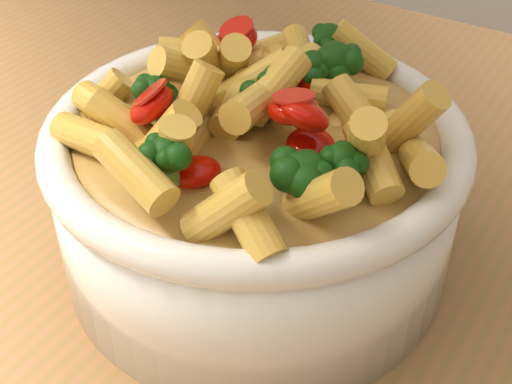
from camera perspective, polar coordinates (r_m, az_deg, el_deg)
The scene contains 3 objects.
table at distance 0.60m, azimuth -1.94°, elevation -8.25°, with size 1.20×0.80×0.90m.
serving_bowl at distance 0.45m, azimuth 0.00°, elevation 0.14°, with size 0.26×0.26×0.11m.
pasta_salad at distance 0.41m, azimuth 0.00°, elevation 7.71°, with size 0.20×0.20×0.05m.
Camera 1 is at (0.24, -0.34, 1.23)m, focal length 50.00 mm.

